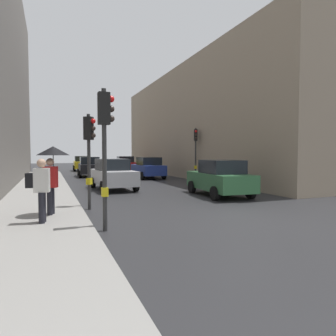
% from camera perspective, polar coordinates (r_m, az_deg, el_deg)
% --- Properties ---
extents(ground_plane, '(120.00, 120.00, 0.00)m').
position_cam_1_polar(ground_plane, '(10.19, 13.54, -9.07)').
color(ground_plane, '#28282B').
extents(sidewalk_kerb, '(2.93, 40.00, 0.16)m').
position_cam_1_polar(sidewalk_kerb, '(14.29, -23.08, -5.48)').
color(sidewalk_kerb, gray).
rests_on(sidewalk_kerb, ground).
extents(building_facade_right, '(12.00, 29.31, 9.62)m').
position_cam_1_polar(building_facade_right, '(30.16, 11.66, 7.92)').
color(building_facade_right, gray).
rests_on(building_facade_right, ground).
extents(traffic_light_mid_street, '(0.33, 0.45, 3.96)m').
position_cam_1_polar(traffic_light_mid_street, '(22.46, 5.25, 4.42)').
color(traffic_light_mid_street, '#2D2D2D').
rests_on(traffic_light_mid_street, ground).
extents(traffic_light_near_right, '(0.44, 0.39, 3.51)m').
position_cam_1_polar(traffic_light_near_right, '(11.44, -14.66, 4.43)').
color(traffic_light_near_right, '#2D2D2D').
rests_on(traffic_light_near_right, ground).
extents(traffic_light_near_left, '(0.43, 0.25, 3.78)m').
position_cam_1_polar(traffic_light_near_left, '(8.18, -11.81, 6.41)').
color(traffic_light_near_left, '#2D2D2D').
rests_on(traffic_light_near_left, ground).
extents(car_yellow_taxi, '(2.16, 4.27, 1.76)m').
position_cam_1_polar(car_yellow_taxi, '(37.50, -15.96, 0.84)').
color(car_yellow_taxi, yellow).
rests_on(car_yellow_taxi, ground).
extents(car_blue_van, '(2.04, 4.21, 1.76)m').
position_cam_1_polar(car_blue_van, '(25.17, -3.77, 0.04)').
color(car_blue_van, navy).
rests_on(car_blue_van, ground).
extents(car_red_sedan, '(2.26, 4.32, 1.76)m').
position_cam_1_polar(car_red_sedan, '(33.78, -8.14, 0.71)').
color(car_red_sedan, red).
rests_on(car_red_sedan, ground).
extents(car_green_estate, '(2.26, 4.32, 1.76)m').
position_cam_1_polar(car_green_estate, '(14.91, 9.79, -1.88)').
color(car_green_estate, '#2D6038').
rests_on(car_green_estate, ground).
extents(car_dark_suv, '(2.17, 4.28, 1.76)m').
position_cam_1_polar(car_dark_suv, '(28.05, -14.59, 0.24)').
color(car_dark_suv, black).
rests_on(car_dark_suv, ground).
extents(car_silver_hatchback, '(2.21, 4.30, 1.76)m').
position_cam_1_polar(car_silver_hatchback, '(17.63, -10.37, -1.17)').
color(car_silver_hatchback, '#BCBCC1').
rests_on(car_silver_hatchback, ground).
extents(pedestrian_with_umbrella, '(1.00, 1.00, 2.14)m').
position_cam_1_polar(pedestrian_with_umbrella, '(10.07, -21.04, 1.24)').
color(pedestrian_with_umbrella, black).
rests_on(pedestrian_with_umbrella, sidewalk_kerb).
extents(pedestrian_with_black_backpack, '(0.64, 0.39, 1.77)m').
position_cam_1_polar(pedestrian_with_black_backpack, '(9.03, -23.03, -3.26)').
color(pedestrian_with_black_backpack, black).
rests_on(pedestrian_with_black_backpack, sidewalk_kerb).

